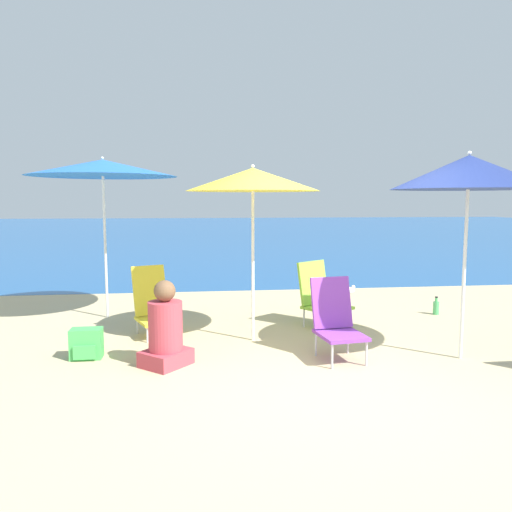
{
  "coord_description": "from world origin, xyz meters",
  "views": [
    {
      "loc": [
        -1.39,
        -4.56,
        1.67
      ],
      "look_at": [
        -0.65,
        1.41,
        1.0
      ],
      "focal_mm": 35.0,
      "sensor_mm": 36.0,
      "label": 1
    }
  ],
  "objects_px": {
    "beach_chair_lime": "(320,295)",
    "water_bottle": "(436,307)",
    "beach_umbrella_yellow": "(253,180)",
    "seagull": "(348,290)",
    "beach_chair_purple": "(336,319)",
    "person_seated_near": "(166,331)",
    "beach_chair_yellow": "(153,304)",
    "beach_umbrella_blue": "(103,168)",
    "backpack_green": "(86,344)",
    "beach_umbrella_navy": "(469,172)"
  },
  "relations": [
    {
      "from": "beach_chair_lime",
      "to": "water_bottle",
      "type": "distance_m",
      "value": 1.95
    },
    {
      "from": "beach_umbrella_yellow",
      "to": "seagull",
      "type": "bearing_deg",
      "value": 51.01
    },
    {
      "from": "beach_chair_purple",
      "to": "seagull",
      "type": "height_order",
      "value": "beach_chair_purple"
    },
    {
      "from": "person_seated_near",
      "to": "water_bottle",
      "type": "bearing_deg",
      "value": 67.25
    },
    {
      "from": "beach_chair_lime",
      "to": "beach_chair_yellow",
      "type": "bearing_deg",
      "value": 148.11
    },
    {
      "from": "beach_chair_yellow",
      "to": "water_bottle",
      "type": "xyz_separation_m",
      "value": [
        4.05,
        0.58,
        -0.27
      ]
    },
    {
      "from": "beach_chair_yellow",
      "to": "person_seated_near",
      "type": "xyz_separation_m",
      "value": [
        0.23,
        -1.26,
        -0.02
      ]
    },
    {
      "from": "beach_chair_lime",
      "to": "beach_umbrella_yellow",
      "type": "bearing_deg",
      "value": 175.54
    },
    {
      "from": "beach_umbrella_blue",
      "to": "backpack_green",
      "type": "distance_m",
      "value": 2.75
    },
    {
      "from": "beach_umbrella_yellow",
      "to": "beach_chair_lime",
      "type": "bearing_deg",
      "value": 31.08
    },
    {
      "from": "beach_chair_lime",
      "to": "beach_umbrella_navy",
      "type": "bearing_deg",
      "value": -88.97
    },
    {
      "from": "person_seated_near",
      "to": "seagull",
      "type": "xyz_separation_m",
      "value": [
        2.9,
        3.18,
        -0.22
      ]
    },
    {
      "from": "beach_chair_yellow",
      "to": "seagull",
      "type": "bearing_deg",
      "value": 10.43
    },
    {
      "from": "beach_umbrella_blue",
      "to": "beach_chair_yellow",
      "type": "xyz_separation_m",
      "value": [
        0.73,
        -0.99,
        -1.74
      ]
    },
    {
      "from": "beach_umbrella_yellow",
      "to": "person_seated_near",
      "type": "distance_m",
      "value": 2.01
    },
    {
      "from": "beach_umbrella_yellow",
      "to": "beach_chair_purple",
      "type": "bearing_deg",
      "value": -43.39
    },
    {
      "from": "person_seated_near",
      "to": "beach_chair_purple",
      "type": "bearing_deg",
      "value": 43.44
    },
    {
      "from": "beach_umbrella_yellow",
      "to": "beach_umbrella_blue",
      "type": "relative_size",
      "value": 0.92
    },
    {
      "from": "beach_umbrella_navy",
      "to": "beach_chair_lime",
      "type": "xyz_separation_m",
      "value": [
        -1.14,
        1.54,
        -1.54
      ]
    },
    {
      "from": "beach_chair_purple",
      "to": "person_seated_near",
      "type": "height_order",
      "value": "person_seated_near"
    },
    {
      "from": "beach_chair_lime",
      "to": "backpack_green",
      "type": "bearing_deg",
      "value": 165.25
    },
    {
      "from": "beach_umbrella_navy",
      "to": "seagull",
      "type": "height_order",
      "value": "beach_umbrella_navy"
    },
    {
      "from": "beach_chair_purple",
      "to": "backpack_green",
      "type": "xyz_separation_m",
      "value": [
        -2.64,
        0.28,
        -0.26
      ]
    },
    {
      "from": "water_bottle",
      "to": "beach_chair_yellow",
      "type": "bearing_deg",
      "value": -171.87
    },
    {
      "from": "beach_chair_purple",
      "to": "seagull",
      "type": "xyz_separation_m",
      "value": [
        1.12,
        3.12,
        -0.28
      ]
    },
    {
      "from": "beach_chair_purple",
      "to": "water_bottle",
      "type": "relative_size",
      "value": 3.16
    },
    {
      "from": "beach_chair_lime",
      "to": "beach_chair_purple",
      "type": "relative_size",
      "value": 1.02
    },
    {
      "from": "beach_umbrella_navy",
      "to": "beach_chair_purple",
      "type": "xyz_separation_m",
      "value": [
        -1.31,
        0.2,
        -1.54
      ]
    },
    {
      "from": "beach_umbrella_navy",
      "to": "person_seated_near",
      "type": "height_order",
      "value": "beach_umbrella_navy"
    },
    {
      "from": "beach_umbrella_navy",
      "to": "water_bottle",
      "type": "height_order",
      "value": "beach_umbrella_navy"
    },
    {
      "from": "beach_chair_lime",
      "to": "water_bottle",
      "type": "bearing_deg",
      "value": -22.31
    },
    {
      "from": "beach_chair_lime",
      "to": "backpack_green",
      "type": "xyz_separation_m",
      "value": [
        -2.8,
        -1.06,
        -0.26
      ]
    },
    {
      "from": "beach_umbrella_navy",
      "to": "backpack_green",
      "type": "relative_size",
      "value": 6.7
    },
    {
      "from": "beach_umbrella_navy",
      "to": "backpack_green",
      "type": "xyz_separation_m",
      "value": [
        -3.95,
        0.48,
        -1.8
      ]
    },
    {
      "from": "beach_umbrella_yellow",
      "to": "person_seated_near",
      "type": "xyz_separation_m",
      "value": [
        -0.99,
        -0.82,
        -1.55
      ]
    },
    {
      "from": "beach_chair_purple",
      "to": "beach_umbrella_blue",
      "type": "bearing_deg",
      "value": 133.68
    },
    {
      "from": "beach_umbrella_yellow",
      "to": "beach_umbrella_navy",
      "type": "relative_size",
      "value": 0.96
    },
    {
      "from": "beach_umbrella_yellow",
      "to": "person_seated_near",
      "type": "bearing_deg",
      "value": -140.36
    },
    {
      "from": "beach_chair_yellow",
      "to": "water_bottle",
      "type": "distance_m",
      "value": 4.1
    },
    {
      "from": "backpack_green",
      "to": "beach_chair_yellow",
      "type": "bearing_deg",
      "value": 56.13
    },
    {
      "from": "beach_umbrella_yellow",
      "to": "backpack_green",
      "type": "bearing_deg",
      "value": -165.31
    },
    {
      "from": "beach_umbrella_yellow",
      "to": "beach_chair_yellow",
      "type": "xyz_separation_m",
      "value": [
        -1.21,
        0.44,
        -1.53
      ]
    },
    {
      "from": "beach_umbrella_navy",
      "to": "beach_chair_purple",
      "type": "bearing_deg",
      "value": 171.29
    },
    {
      "from": "person_seated_near",
      "to": "beach_chair_lime",
      "type": "bearing_deg",
      "value": 77.18
    },
    {
      "from": "beach_chair_purple",
      "to": "water_bottle",
      "type": "xyz_separation_m",
      "value": [
        2.04,
        1.78,
        -0.31
      ]
    },
    {
      "from": "backpack_green",
      "to": "beach_chair_lime",
      "type": "bearing_deg",
      "value": 20.79
    },
    {
      "from": "beach_umbrella_blue",
      "to": "seagull",
      "type": "distance_m",
      "value": 4.44
    },
    {
      "from": "water_bottle",
      "to": "seagull",
      "type": "relative_size",
      "value": 0.99
    },
    {
      "from": "beach_umbrella_yellow",
      "to": "beach_chair_lime",
      "type": "distance_m",
      "value": 1.87
    },
    {
      "from": "beach_umbrella_yellow",
      "to": "beach_umbrella_blue",
      "type": "xyz_separation_m",
      "value": [
        -1.94,
        1.44,
        0.21
      ]
    }
  ]
}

